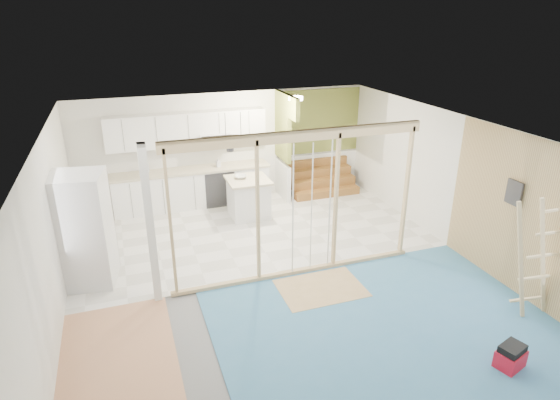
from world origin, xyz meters
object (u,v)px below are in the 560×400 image
object	(u,v)px
toolbox	(511,357)
fridge	(84,230)
ladder	(535,258)
island	(248,198)

from	to	relation	value
toolbox	fridge	bearing A→B (deg)	124.59
fridge	toolbox	xyz separation A→B (m)	(5.18, -4.03, -0.81)
fridge	ladder	bearing A→B (deg)	-17.05
fridge	island	world-z (taller)	fridge
island	toolbox	bearing A→B (deg)	-71.60
island	ladder	xyz separation A→B (m)	(2.97, -4.95, 0.52)
fridge	toolbox	bearing A→B (deg)	-28.14
island	fridge	bearing A→B (deg)	-151.26
toolbox	ladder	size ratio (longest dim) A/B	0.23
fridge	ladder	size ratio (longest dim) A/B	1.03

